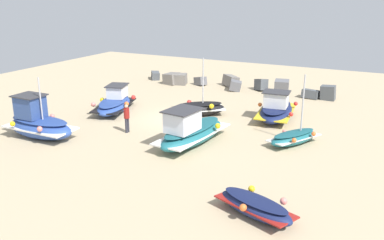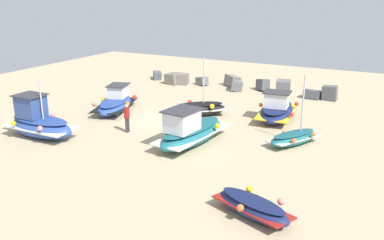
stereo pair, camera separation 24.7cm
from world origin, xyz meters
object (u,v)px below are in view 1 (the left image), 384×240
Objects in this scene: fishing_boat_3 at (191,131)px; fishing_boat_4 at (38,123)px; fishing_boat_5 at (200,109)px; person_walking at (127,116)px; fishing_boat_6 at (294,137)px; fishing_boat_1 at (276,109)px; fishing_boat_0 at (255,206)px; fishing_boat_2 at (115,103)px.

fishing_boat_4 is (-8.01, -2.89, 0.09)m from fishing_boat_3.
person_walking is at bearing 26.62° from fishing_boat_5.
fishing_boat_6 reaches higher than fishing_boat_4.
fishing_boat_1 is 14.33m from fishing_boat_4.
fishing_boat_5 is 5.46m from person_walking.
person_walking is at bearing 170.22° from fishing_boat_0.
person_walking is (-6.87, -6.57, 0.36)m from fishing_boat_1.
fishing_boat_1 is 4.67m from fishing_boat_6.
fishing_boat_0 is at bearing 153.71° from person_walking.
person_walking is at bearing -151.90° from fishing_boat_2.
fishing_boat_6 is at bearing -161.28° from person_walking.
fishing_boat_2 is at bearing -78.81° from fishing_boat_1.
fishing_boat_5 is at bearing 145.19° from fishing_boat_0.
fishing_boat_0 is 0.71× the size of fishing_boat_2.
fishing_boat_3 is at bearing -176.98° from person_walking.
fishing_boat_4 is (-13.47, 2.60, 0.44)m from fishing_boat_0.
fishing_boat_2 is 1.11× the size of fishing_boat_4.
fishing_boat_3 is at bearing -160.37° from fishing_boat_4.
fishing_boat_5 is at bearing -128.08° from fishing_boat_4.
fishing_boat_0 is 12.79m from fishing_boat_5.
fishing_boat_2 is 12.42m from fishing_boat_6.
fishing_boat_0 is 0.78× the size of fishing_boat_4.
fishing_boat_2 is at bearing -107.35° from fishing_boat_3.
fishing_boat_6 is at bearing -111.43° from fishing_boat_2.
person_walking is (3.35, -3.27, 0.40)m from fishing_boat_2.
fishing_boat_5 reaches higher than fishing_boat_1.
fishing_boat_5 is 7.22m from fishing_boat_6.
fishing_boat_1 is 1.31× the size of fishing_boat_6.
fishing_boat_5 is at bearing -111.03° from person_walking.
fishing_boat_4 is 4.85m from person_walking.
fishing_boat_1 is (-2.74, 12.10, 0.23)m from fishing_boat_0.
fishing_boat_0 is at bearing 168.87° from fishing_boat_4.
person_walking is (-4.16, 0.04, 0.24)m from fishing_boat_3.
fishing_boat_2 is 8.20m from fishing_boat_3.
fishing_boat_6 is at bearing 114.25° from fishing_boat_0.
fishing_boat_6 is (-0.57, 7.97, 0.01)m from fishing_boat_0.
fishing_boat_0 is at bearing -141.78° from fishing_boat_2.
fishing_boat_0 is 12.41m from fishing_boat_1.
fishing_boat_6 is 9.38m from person_walking.
fishing_boat_4 is 1.14× the size of fishing_boat_6.
fishing_boat_3 is 5.49m from fishing_boat_6.
fishing_boat_3 reaches higher than person_walking.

